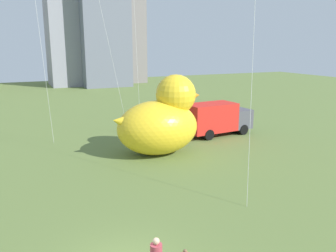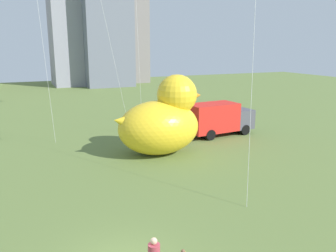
{
  "view_description": "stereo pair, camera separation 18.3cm",
  "coord_description": "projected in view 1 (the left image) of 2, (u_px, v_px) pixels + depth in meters",
  "views": [
    {
      "loc": [
        -3.03,
        -10.53,
        7.76
      ],
      "look_at": [
        4.09,
        5.07,
        3.75
      ],
      "focal_mm": 37.3,
      "sensor_mm": 36.0,
      "label": 1
    },
    {
      "loc": [
        -2.86,
        -10.6,
        7.76
      ],
      "look_at": [
        4.09,
        5.07,
        3.75
      ],
      "focal_mm": 37.3,
      "sensor_mm": 36.0,
      "label": 2
    }
  ],
  "objects": [
    {
      "name": "city_skyline",
      "position": [
        59.0,
        3.0,
        65.37
      ],
      "size": [
        37.25,
        17.21,
        38.18
      ],
      "color": "#9E938C",
      "rests_on": "ground"
    },
    {
      "name": "giant_inflatable_duck",
      "position": [
        161.0,
        121.0,
        25.04
      ],
      "size": [
        6.87,
        4.41,
        5.7
      ],
      "color": "yellow",
      "rests_on": "ground"
    },
    {
      "name": "box_truck",
      "position": [
        217.0,
        119.0,
        30.4
      ],
      "size": [
        6.18,
        2.8,
        2.85
      ],
      "color": "red",
      "rests_on": "ground"
    }
  ]
}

